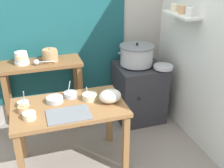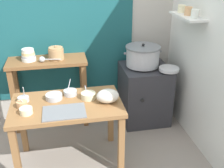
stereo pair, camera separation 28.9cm
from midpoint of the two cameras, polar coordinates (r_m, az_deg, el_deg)
name	(u,v)px [view 2 (the right image)]	position (r m, az deg, el deg)	size (l,w,h in m)	color
ground_plane	(83,159)	(3.15, -3.37, -15.47)	(9.00, 9.00, 0.00)	gray
wall_back	(77,21)	(3.57, -5.07, 13.00)	(4.40, 0.12, 2.60)	#B2ADA3
wall_right	(207,33)	(3.17, 21.72, 9.73)	(0.30, 3.20, 2.60)	silver
prep_table	(67,113)	(2.79, -6.40, -6.11)	(1.10, 0.66, 0.72)	olive
back_shelf_table	(49,76)	(3.49, -10.80, 1.55)	(0.96, 0.40, 0.90)	brown
stove_block	(144,93)	(3.70, 8.96, -1.97)	(0.60, 0.61, 0.78)	#2D2D33
steamer_pot	(143,56)	(3.49, 8.81, 5.79)	(0.49, 0.44, 0.29)	#B7BABF
clay_pot	(56,53)	(3.38, -9.21, 6.29)	(0.19, 0.19, 0.17)	tan
bowl_stack_enamel	(28,55)	(3.40, -14.76, 5.78)	(0.17, 0.17, 0.15)	silver
ladle	(43,59)	(3.32, -11.84, 5.02)	(0.26, 0.08, 0.07)	#B7BABF
serving_tray	(64,112)	(2.58, -6.81, -5.90)	(0.40, 0.28, 0.01)	slate
plastic_bag	(108,96)	(2.70, 2.15, -2.59)	(0.23, 0.17, 0.14)	silver
wide_pan	(169,69)	(3.43, 14.19, 2.99)	(0.24, 0.24, 0.04)	#B7BABF
prep_bowl_0	(88,95)	(2.79, -2.03, -2.46)	(0.15, 0.15, 0.14)	beige
prep_bowl_1	(23,99)	(2.84, -15.28, -3.10)	(0.11, 0.11, 0.18)	#B7BABF
prep_bowl_2	(26,111)	(2.61, -14.51, -5.49)	(0.12, 0.12, 0.06)	beige
prep_bowl_3	(70,92)	(2.88, -5.90, -1.81)	(0.14, 0.14, 0.17)	#B7BABF
prep_bowl_4	(54,96)	(2.82, -9.18, -2.66)	(0.17, 0.17, 0.05)	#B7BABF
prep_bowl_5	(22,104)	(2.73, -15.44, -4.16)	(0.10, 0.10, 0.13)	tan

